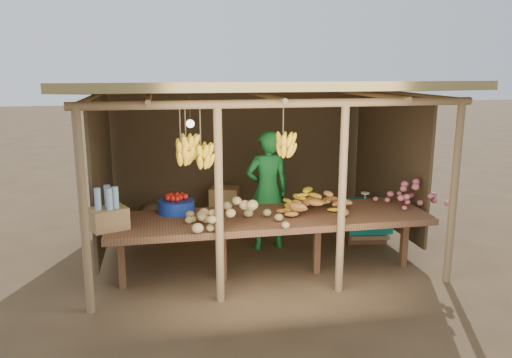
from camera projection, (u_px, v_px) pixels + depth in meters
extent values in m
plane|color=brown|center=(256.00, 250.00, 7.19)|extent=(60.00, 60.00, 0.00)
cylinder|color=#91724B|center=(84.00, 214.00, 5.12)|extent=(0.09, 0.09, 2.20)
cylinder|color=#91724B|center=(454.00, 195.00, 5.91)|extent=(0.09, 0.09, 2.20)
cylinder|color=#91724B|center=(110.00, 161.00, 8.00)|extent=(0.09, 0.09, 2.20)
cylinder|color=#91724B|center=(357.00, 153.00, 8.78)|extent=(0.09, 0.09, 2.20)
cylinder|color=#91724B|center=(219.00, 207.00, 5.39)|extent=(0.09, 0.09, 2.20)
cylinder|color=#91724B|center=(342.00, 200.00, 5.65)|extent=(0.09, 0.09, 2.20)
cylinder|color=#91724B|center=(283.00, 103.00, 5.28)|extent=(4.40, 0.09, 0.09)
cylinder|color=#91724B|center=(238.00, 91.00, 8.15)|extent=(4.40, 0.09, 0.09)
cube|color=#A68C4D|center=(256.00, 89.00, 6.69)|extent=(4.70, 3.50, 0.28)
cube|color=#4C3B23|center=(239.00, 151.00, 8.35)|extent=(4.20, 0.04, 1.98)
cube|color=#4C3B23|center=(102.00, 171.00, 6.73)|extent=(0.04, 2.40, 1.98)
cube|color=#4C3B23|center=(389.00, 160.00, 7.51)|extent=(0.04, 2.40, 1.98)
cube|color=brown|center=(271.00, 219.00, 6.12)|extent=(3.90, 1.05, 0.08)
cube|color=brown|center=(122.00, 260.00, 5.87)|extent=(0.08, 0.08, 0.72)
cube|color=brown|center=(223.00, 253.00, 6.09)|extent=(0.08, 0.08, 0.72)
cube|color=brown|center=(317.00, 246.00, 6.32)|extent=(0.08, 0.08, 0.72)
cube|color=brown|center=(404.00, 240.00, 6.54)|extent=(0.08, 0.08, 0.72)
cylinder|color=navy|center=(176.00, 206.00, 6.23)|extent=(0.45, 0.45, 0.16)
cube|color=olive|center=(108.00, 218.00, 5.57)|extent=(0.48, 0.44, 0.25)
imported|color=#1B7C2E|center=(267.00, 190.00, 7.11)|extent=(0.66, 0.46, 1.72)
cube|color=brown|center=(364.00, 222.00, 7.59)|extent=(0.65, 0.57, 0.54)
cube|color=#0C8678|center=(365.00, 204.00, 7.52)|extent=(0.72, 0.64, 0.05)
cube|color=olive|center=(225.00, 219.00, 7.99)|extent=(0.51, 0.44, 0.35)
cube|color=olive|center=(224.00, 198.00, 7.91)|extent=(0.51, 0.44, 0.35)
cube|color=olive|center=(194.00, 221.00, 7.89)|extent=(0.51, 0.44, 0.35)
ellipsoid|color=#4C3B23|center=(151.00, 220.00, 7.66)|extent=(0.49, 0.49, 0.66)
ellipsoid|color=#4C3B23|center=(180.00, 218.00, 7.74)|extent=(0.49, 0.49, 0.66)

